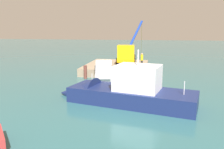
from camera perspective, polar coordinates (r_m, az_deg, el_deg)
ground at (r=27.84m, az=-0.48°, el=-1.08°), size 200.00×200.00×0.00m
dock at (r=32.96m, az=1.24°, el=1.73°), size 10.16×8.39×1.02m
crane_truck at (r=32.96m, az=3.64°, el=5.03°), size 10.80×3.46×6.27m
dock_worker at (r=31.18m, az=7.32°, el=3.69°), size 0.34×0.34×1.74m
salvaged_car at (r=26.47m, az=-2.14°, el=-0.25°), size 4.46×2.71×3.44m
moored_yacht at (r=19.18m, az=0.51°, el=-5.34°), size 5.89×12.20×5.82m
piling_near at (r=28.05m, az=-6.55°, el=0.60°), size 0.41×0.41×1.60m
piling_mid at (r=27.33m, az=-2.13°, el=0.88°), size 0.34×0.34×2.06m
piling_far at (r=27.01m, az=1.32°, el=0.37°), size 0.42×0.42×1.69m
piling_end at (r=26.76m, az=5.68°, el=0.64°), size 0.31×0.31×2.09m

